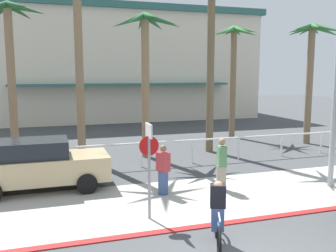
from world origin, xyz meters
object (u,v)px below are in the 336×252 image
Objects in this scene: pedestrian_0 at (163,172)px; stop_sign_bike_lane at (149,157)px; palm_tree_6 at (234,53)px; car_tan_1 at (38,164)px; cyclist_blue_1 at (218,215)px; pedestrian_1 at (222,166)px; palm_tree_5 at (212,10)px; palm_tree_4 at (146,47)px; palm_tree_7 at (312,50)px; palm_tree_2 at (11,44)px.

stop_sign_bike_lane is at bearing -117.38° from pedestrian_0.
palm_tree_6 is 1.50× the size of car_tan_1.
cyclist_blue_1 is 0.98× the size of pedestrian_1.
pedestrian_0 is (-4.12, -5.63, -6.05)m from palm_tree_5.
palm_tree_5 is 9.23m from pedestrian_0.
pedestrian_0 is 0.92× the size of pedestrian_1.
pedestrian_1 is (-2.16, -5.78, -5.98)m from palm_tree_5.
palm_tree_4 is 6.92m from pedestrian_0.
palm_tree_6 is at bearing 61.13° from cyclist_blue_1.
cyclist_blue_1 is (-9.97, -9.58, -4.39)m from palm_tree_7.
palm_tree_5 is 4.78m from palm_tree_6.
stop_sign_bike_lane is 13.88m from palm_tree_7.
car_tan_1 reaches higher than cyclist_blue_1.
stop_sign_bike_lane is 2.39m from cyclist_blue_1.
palm_tree_5 reaches higher than palm_tree_7.
palm_tree_6 is (11.94, 1.85, -0.07)m from palm_tree_2.
palm_tree_5 reaches higher than stop_sign_bike_lane.
pedestrian_1 is (1.96, -0.15, 0.07)m from pedestrian_0.
palm_tree_2 reaches higher than pedestrian_0.
palm_tree_4 reaches higher than pedestrian_1.
palm_tree_4 is at bearing -175.96° from palm_tree_5.
palm_tree_4 reaches higher than car_tan_1.
car_tan_1 is 6.67m from cyclist_blue_1.
palm_tree_5 is 2.21× the size of car_tan_1.
palm_tree_7 is 3.71× the size of pedestrian_1.
palm_tree_7 is 12.48m from pedestrian_0.
palm_tree_6 reaches higher than cyclist_blue_1.
car_tan_1 is (-13.87, -4.18, -4.21)m from palm_tree_7.
pedestrian_0 is at bearing -24.36° from car_tan_1.
palm_tree_2 is 9.24m from palm_tree_5.
palm_tree_7 is at bearing -45.23° from palm_tree_6.
stop_sign_bike_lane reaches higher than cyclist_blue_1.
palm_tree_6 is 15.04m from cyclist_blue_1.
stop_sign_bike_lane is 1.47× the size of pedestrian_1.
palm_tree_7 is 14.51m from cyclist_blue_1.
palm_tree_7 is (3.01, -3.03, 0.07)m from palm_tree_6.
stop_sign_bike_lane reaches higher than pedestrian_1.
pedestrian_0 is at bearing 175.56° from pedestrian_1.
palm_tree_2 is 15.00m from palm_tree_7.
palm_tree_2 is at bearing 175.47° from palm_tree_7.
car_tan_1 is at bearing -163.21° from palm_tree_7.
palm_tree_5 is at bearing -132.10° from palm_tree_6.
stop_sign_bike_lane is 3.44m from pedestrian_1.
pedestrian_1 is (5.72, -1.86, -0.06)m from car_tan_1.
palm_tree_2 is 12.09m from palm_tree_6.
stop_sign_bike_lane reaches higher than car_tan_1.
palm_tree_4 is 4.03× the size of pedestrian_0.
stop_sign_bike_lane is 0.26× the size of palm_tree_5.
car_tan_1 is (-7.88, -3.92, -5.92)m from palm_tree_5.
car_tan_1 is at bearing 162.02° from pedestrian_1.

